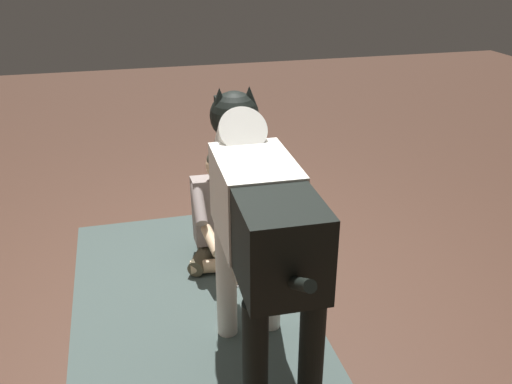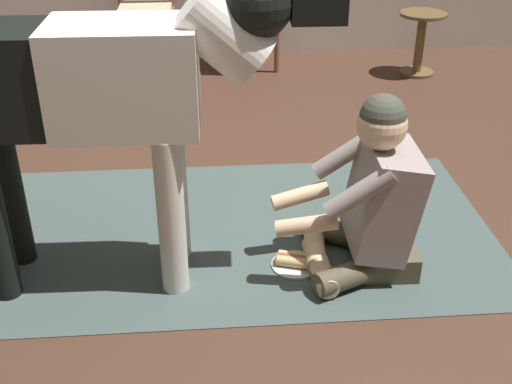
# 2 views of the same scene
# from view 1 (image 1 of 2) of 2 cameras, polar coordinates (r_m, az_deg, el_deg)

# --- Properties ---
(ground_plane) EXTENTS (14.17, 14.17, 0.00)m
(ground_plane) POSITION_cam_1_polar(r_m,az_deg,el_deg) (3.64, -3.78, -10.26)
(ground_plane) COLOR #462C20
(area_rug) EXTENTS (2.48, 1.43, 0.01)m
(area_rug) POSITION_cam_1_polar(r_m,az_deg,el_deg) (3.53, -6.80, -11.58)
(area_rug) COLOR #3F4E4B
(area_rug) RESTS_ON ground
(person_sitting_on_floor) EXTENTS (0.65, 0.58, 0.82)m
(person_sitting_on_floor) POSITION_cam_1_polar(r_m,az_deg,el_deg) (3.86, -3.47, -2.24)
(person_sitting_on_floor) COLOR brown
(person_sitting_on_floor) RESTS_ON ground
(large_dog) EXTENTS (1.72, 0.39, 1.36)m
(large_dog) POSITION_cam_1_polar(r_m,az_deg,el_deg) (2.68, 0.20, -2.05)
(large_dog) COLOR silver
(large_dog) RESTS_ON ground
(hot_dog_on_plate) EXTENTS (0.22, 0.22, 0.06)m
(hot_dog_on_plate) POSITION_cam_1_polar(r_m,az_deg,el_deg) (3.75, -2.49, -8.66)
(hot_dog_on_plate) COLOR silver
(hot_dog_on_plate) RESTS_ON ground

